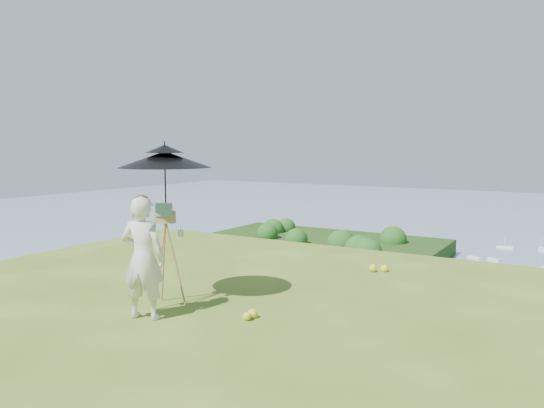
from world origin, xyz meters
The scene contains 9 objects.
ground centered at (0.00, 0.00, 0.00)m, with size 14.00×14.00×0.00m, color #45631C.
peninsula centered at (-75.00, 155.00, -29.00)m, with size 90.00×60.00×12.00m, color black, non-canonical shape.
slope_trees centered at (0.00, 35.00, -15.00)m, with size 110.00×50.00×6.00m, color #1F5018, non-canonical shape.
moored_boats centered at (-12.50, 161.00, -33.65)m, with size 140.00×140.00×0.70m, color white, non-canonical shape.
wildflowers centered at (0.00, 0.25, 0.06)m, with size 10.00×10.50×0.12m, color yellow, non-canonical shape.
painter centered at (-1.96, 1.03, 0.81)m, with size 0.59×0.39×1.62m, color beige.
field_easel centered at (-2.10, 1.62, 0.73)m, with size 0.56×0.56×1.47m, color #A67845, non-canonical shape.
sun_umbrella centered at (-2.11, 1.65, 1.76)m, with size 1.30×1.30×1.11m, color black, non-canonical shape.
painter_cap centered at (-1.96, 1.03, 1.57)m, with size 0.21×0.25×0.10m, color #BF6877, non-canonical shape.
Camera 1 is at (2.97, -3.89, 2.24)m, focal length 35.00 mm.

